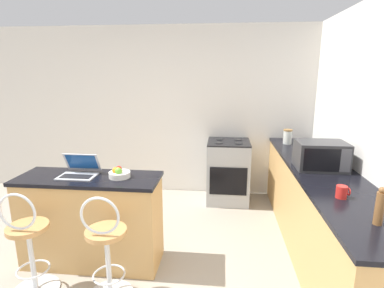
# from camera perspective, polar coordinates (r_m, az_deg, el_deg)

# --- Properties ---
(wall_back) EXTENTS (12.00, 0.06, 2.60)m
(wall_back) POSITION_cam_1_polar(r_m,az_deg,el_deg) (4.75, -3.58, 6.14)
(wall_back) COLOR silver
(wall_back) RESTS_ON ground_plane
(breakfast_bar) EXTENTS (1.38, 0.50, 0.92)m
(breakfast_bar) POSITION_cam_1_polar(r_m,az_deg,el_deg) (3.25, -18.53, -13.58)
(breakfast_bar) COLOR tan
(breakfast_bar) RESTS_ON ground_plane
(counter_right) EXTENTS (0.65, 3.14, 0.92)m
(counter_right) POSITION_cam_1_polar(r_m,az_deg,el_deg) (3.55, 23.12, -11.66)
(counter_right) COLOR tan
(counter_right) RESTS_ON ground_plane
(bar_stool_near) EXTENTS (0.40, 0.40, 0.97)m
(bar_stool_near) POSITION_cam_1_polar(r_m,az_deg,el_deg) (3.04, -28.66, -16.81)
(bar_stool_near) COLOR silver
(bar_stool_near) RESTS_ON ground_plane
(bar_stool_far) EXTENTS (0.40, 0.40, 0.97)m
(bar_stool_far) POSITION_cam_1_polar(r_m,az_deg,el_deg) (2.74, -15.97, -19.10)
(bar_stool_far) COLOR silver
(bar_stool_far) RESTS_ON ground_plane
(laptop) EXTENTS (0.35, 0.29, 0.21)m
(laptop) POSITION_cam_1_polar(r_m,az_deg,el_deg) (3.14, -20.67, -4.64)
(laptop) COLOR #B7BABF
(laptop) RESTS_ON breakfast_bar
(microwave) EXTENTS (0.49, 0.37, 0.29)m
(microwave) POSITION_cam_1_polar(r_m,az_deg,el_deg) (3.38, 23.32, -2.01)
(microwave) COLOR #2D2D30
(microwave) RESTS_ON counter_right
(toaster) EXTENTS (0.25, 0.31, 0.19)m
(toaster) POSITION_cam_1_polar(r_m,az_deg,el_deg) (3.87, 21.45, -0.76)
(toaster) COLOR #9EA3A8
(toaster) RESTS_ON counter_right
(stove_range) EXTENTS (0.61, 0.61, 0.93)m
(stove_range) POSITION_cam_1_polar(r_m,az_deg,el_deg) (4.54, 6.87, -5.19)
(stove_range) COLOR #9EA3A8
(stove_range) RESTS_ON ground_plane
(mug_red) EXTENTS (0.10, 0.09, 0.10)m
(mug_red) POSITION_cam_1_polar(r_m,az_deg,el_deg) (2.70, 26.66, -8.16)
(mug_red) COLOR red
(mug_red) RESTS_ON counter_right
(pepper_mill) EXTENTS (0.06, 0.06, 0.26)m
(pepper_mill) POSITION_cam_1_polar(r_m,az_deg,el_deg) (2.35, 32.15, -10.11)
(pepper_mill) COLOR brown
(pepper_mill) RESTS_ON counter_right
(mug_white) EXTENTS (0.11, 0.09, 0.09)m
(mug_white) POSITION_cam_1_polar(r_m,az_deg,el_deg) (4.14, 21.66, -0.58)
(mug_white) COLOR white
(mug_white) RESTS_ON counter_right
(storage_jar) EXTENTS (0.12, 0.12, 0.21)m
(storage_jar) POSITION_cam_1_polar(r_m,az_deg,el_deg) (4.42, 17.75, 1.36)
(storage_jar) COLOR silver
(storage_jar) RESTS_ON counter_right
(fruit_bowl) EXTENTS (0.20, 0.20, 0.11)m
(fruit_bowl) POSITION_cam_1_polar(r_m,az_deg,el_deg) (2.96, -13.71, -5.48)
(fruit_bowl) COLOR silver
(fruit_bowl) RESTS_ON breakfast_bar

